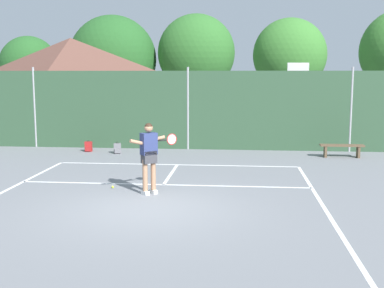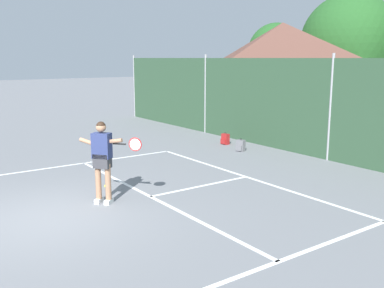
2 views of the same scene
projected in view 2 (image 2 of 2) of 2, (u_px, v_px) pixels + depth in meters
name	position (u px, v px, depth m)	size (l,w,h in m)	color
ground_plane	(45.00, 219.00, 8.88)	(120.00, 120.00, 0.00)	slate
court_markings	(75.00, 212.00, 9.25)	(8.30, 11.10, 0.01)	white
chainlink_fence	(330.00, 110.00, 13.68)	(26.09, 0.09, 3.36)	#2D4C33
clubhouse_building	(281.00, 72.00, 21.26)	(7.26, 5.14, 4.88)	beige
tennis_player	(103.00, 155.00, 9.62)	(1.09, 1.03, 1.85)	silver
tennis_ball	(106.00, 186.00, 11.03)	(0.07, 0.07, 0.07)	#CCE033
backpack_red	(225.00, 139.00, 16.49)	(0.30, 0.26, 0.46)	maroon
backpack_grey	(241.00, 146.00, 15.27)	(0.32, 0.29, 0.46)	slate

